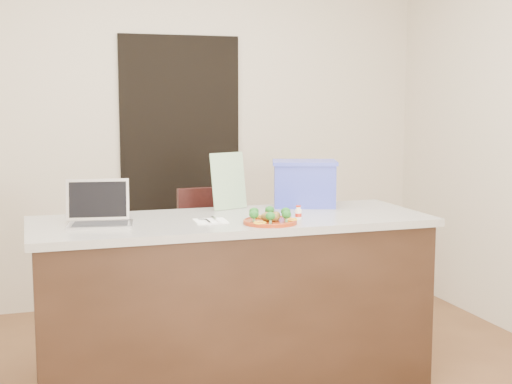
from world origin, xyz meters
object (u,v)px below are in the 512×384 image
object	(u,v)px
laptop	(99,213)
blue_box	(304,183)
plate	(270,221)
yogurt_bottle	(298,214)
napkin	(211,221)
island	(232,303)
chair	(216,257)

from	to	relation	value
laptop	blue_box	bearing A→B (deg)	21.59
plate	yogurt_bottle	xyz separation A→B (m)	(0.18, 0.07, 0.02)
yogurt_bottle	laptop	world-z (taller)	laptop
yogurt_bottle	laptop	xyz separation A→B (m)	(-0.99, 0.16, 0.03)
plate	yogurt_bottle	bearing A→B (deg)	22.18
plate	napkin	size ratio (longest dim) A/B	1.70
napkin	laptop	xyz separation A→B (m)	(-0.54, 0.10, 0.06)
plate	yogurt_bottle	distance (m)	0.19
laptop	plate	bearing A→B (deg)	-6.69
yogurt_bottle	blue_box	size ratio (longest dim) A/B	0.17
island	napkin	bearing A→B (deg)	-147.43
laptop	blue_box	world-z (taller)	blue_box
yogurt_bottle	blue_box	world-z (taller)	blue_box
laptop	chair	size ratio (longest dim) A/B	0.35
plate	napkin	world-z (taller)	plate
island	yogurt_bottle	world-z (taller)	yogurt_bottle
laptop	chair	bearing A→B (deg)	50.38
island	blue_box	bearing A→B (deg)	27.10
yogurt_bottle	blue_box	bearing A→B (deg)	64.45
blue_box	chair	distance (m)	0.77
plate	island	bearing A→B (deg)	119.91
plate	laptop	bearing A→B (deg)	163.68
island	napkin	world-z (taller)	napkin
plate	blue_box	size ratio (longest dim) A/B	0.63
yogurt_bottle	plate	bearing A→B (deg)	-157.82
napkin	laptop	bearing A→B (deg)	169.88
napkin	yogurt_bottle	bearing A→B (deg)	-8.52
napkin	chair	world-z (taller)	chair
island	yogurt_bottle	bearing A→B (deg)	-26.45
island	napkin	distance (m)	0.49
napkin	chair	bearing A→B (deg)	73.44
island	blue_box	world-z (taller)	blue_box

